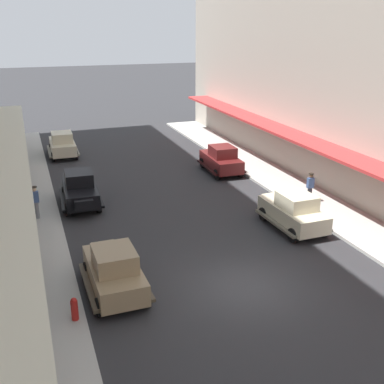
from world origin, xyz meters
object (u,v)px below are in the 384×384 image
Objects in this scene: parked_car_0 at (221,159)px; pedestrian_0 at (36,287)px; parked_car_1 at (114,269)px; fire_hydrant at (74,309)px; parked_car_2 at (80,189)px; parked_car_4 at (62,144)px; parked_car_3 at (293,210)px; pedestrian_2 at (310,187)px; pedestrian_1 at (36,202)px.

pedestrian_0 is at bearing -133.77° from parked_car_0.
parked_car_1 is 2.23m from fire_hydrant.
fire_hydrant is at bearing -98.33° from parked_car_2.
pedestrian_0 is at bearing -97.78° from parked_car_4.
parked_car_2 is at bearing 144.16° from parked_car_3.
parked_car_1 reaches higher than pedestrian_2.
parked_car_0 and parked_car_3 have the same top height.
fire_hydrant is (-10.86, -4.31, -0.38)m from parked_car_3.
parked_car_3 is 12.43m from pedestrian_0.
pedestrian_0 is 8.46m from pedestrian_1.
parked_car_2 is at bearing 74.58° from pedestrian_0.
parked_car_0 is at bearing 88.04° from parked_car_3.
parked_car_2 reaches higher than fire_hydrant.
parked_car_0 is 5.24× the size of fire_hydrant.
parked_car_4 reaches higher than pedestrian_2.
pedestrian_0 is (-2.74, -9.94, 0.07)m from parked_car_2.
parked_car_1 is 2.56× the size of pedestrian_2.
parked_car_2 and parked_car_3 have the same top height.
pedestrian_2 is at bearing 44.25° from parked_car_3.
parked_car_2 is at bearing -90.42° from parked_car_4.
parked_car_0 reaches higher than pedestrian_1.
fire_hydrant is (-1.69, -21.70, -0.38)m from parked_car_4.
parked_car_3 is 2.57× the size of pedestrian_0.
parked_car_2 reaches higher than pedestrian_1.
parked_car_1 is 9.51m from parked_car_2.
parked_car_4 is 18.97m from pedestrian_2.
parked_car_4 is 5.22× the size of fire_hydrant.
parked_car_0 is 2.57× the size of pedestrian_1.
parked_car_0 is 1.00× the size of parked_car_4.
pedestrian_2 reaches higher than fire_hydrant.
pedestrian_0 is 15.59m from pedestrian_2.
pedestrian_1 is (0.38, 8.45, 0.00)m from pedestrian_0.
parked_car_1 is 12.88m from pedestrian_2.
parked_car_2 is 11.11m from fire_hydrant.
pedestrian_0 is at bearing -105.42° from parked_car_2.
fire_hydrant is 9.54m from pedestrian_1.
parked_car_3 is 19.66m from parked_car_4.
parked_car_4 is at bearing 140.63° from parked_car_0.
parked_car_0 is 1.00× the size of parked_car_1.
fire_hydrant is 0.49× the size of pedestrian_0.
pedestrian_0 is at bearing -92.56° from pedestrian_1.
parked_car_4 is at bearing 89.58° from parked_car_2.
parked_car_4 reaches higher than pedestrian_0.
pedestrian_1 is (-11.61, 5.19, 0.07)m from parked_car_3.
pedestrian_1 is 1.00× the size of pedestrian_2.
parked_car_0 is 7.48m from pedestrian_2.
parked_car_0 reaches higher than pedestrian_2.
pedestrian_1 reaches higher than fire_hydrant.
parked_car_3 is at bearing 21.64° from fire_hydrant.
parked_car_1 is 8.37m from pedestrian_1.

